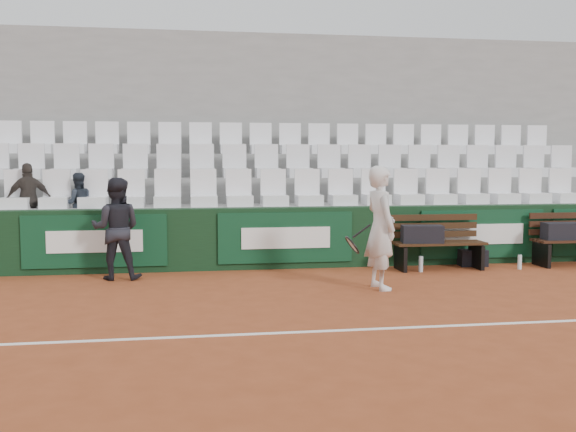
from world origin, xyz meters
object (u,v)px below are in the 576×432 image
at_px(tennis_player, 380,228).
at_px(water_bottle_far, 520,262).
at_px(water_bottle_near, 421,264).
at_px(sports_bag_left, 422,234).
at_px(spectator_b, 28,172).
at_px(sports_bag_right, 561,231).
at_px(bench_left, 439,256).
at_px(spectator_c, 77,176).
at_px(sports_bag_ground, 473,258).
at_px(ball_kid, 116,229).

bearing_deg(tennis_player, water_bottle_far, 23.31).
bearing_deg(water_bottle_near, sports_bag_left, 64.35).
xyz_separation_m(sports_bag_left, spectator_b, (-6.28, 1.10, 1.00)).
xyz_separation_m(sports_bag_left, sports_bag_right, (2.46, 0.04, 0.00)).
bearing_deg(bench_left, sports_bag_left, -171.10).
bearing_deg(spectator_c, tennis_player, 134.18).
bearing_deg(sports_bag_right, tennis_player, -158.94).
bearing_deg(sports_bag_left, spectator_b, 170.06).
height_order(spectator_b, spectator_c, spectator_b).
distance_m(bench_left, sports_bag_left, 0.48).
distance_m(sports_bag_left, sports_bag_ground, 1.14).
bearing_deg(spectator_b, sports_bag_right, 154.31).
distance_m(sports_bag_left, spectator_b, 6.45).
xyz_separation_m(tennis_player, spectator_b, (-5.16, 2.43, 0.74)).
bearing_deg(sports_bag_right, water_bottle_far, -166.64).
bearing_deg(water_bottle_near, spectator_b, 168.71).
xyz_separation_m(ball_kid, spectator_b, (-1.49, 1.13, 0.83)).
relative_size(water_bottle_near, ball_kid, 0.17).
bearing_deg(sports_bag_left, water_bottle_near, -115.65).
bearing_deg(water_bottle_near, sports_bag_ground, 21.48).
xyz_separation_m(water_bottle_far, tennis_player, (-2.73, -1.17, 0.73)).
bearing_deg(spectator_c, sports_bag_ground, 155.97).
distance_m(bench_left, sports_bag_ground, 0.74).
height_order(water_bottle_near, water_bottle_far, water_bottle_near).
relative_size(bench_left, sports_bag_right, 2.47).
distance_m(sports_bag_ground, spectator_c, 6.71).
height_order(water_bottle_near, spectator_c, spectator_c).
distance_m(bench_left, spectator_c, 6.06).
bearing_deg(sports_bag_ground, sports_bag_left, -164.32).
distance_m(sports_bag_left, spectator_c, 5.70).
bearing_deg(sports_bag_right, bench_left, 179.80).
relative_size(sports_bag_ground, water_bottle_near, 1.81).
bearing_deg(spectator_b, sports_bag_ground, 154.81).
height_order(tennis_player, spectator_b, spectator_b).
relative_size(sports_bag_right, spectator_b, 0.51).
height_order(sports_bag_ground, tennis_player, tennis_player).
relative_size(spectator_b, spectator_c, 1.16).
bearing_deg(tennis_player, spectator_b, 154.76).
bearing_deg(bench_left, sports_bag_ground, 18.53).
xyz_separation_m(sports_bag_right, tennis_player, (-3.57, -1.37, 0.26)).
height_order(sports_bag_left, sports_bag_ground, sports_bag_left).
xyz_separation_m(sports_bag_right, sports_bag_ground, (-1.45, 0.24, -0.45)).
distance_m(water_bottle_near, spectator_b, 6.50).
height_order(sports_bag_right, water_bottle_far, sports_bag_right).
bearing_deg(spectator_c, sports_bag_right, 155.55).
distance_m(water_bottle_far, ball_kid, 6.44).
bearing_deg(sports_bag_right, water_bottle_near, -175.91).
distance_m(sports_bag_ground, tennis_player, 2.76).
relative_size(bench_left, water_bottle_near, 5.97).
bearing_deg(sports_bag_right, spectator_b, 173.09).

